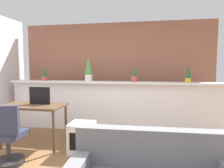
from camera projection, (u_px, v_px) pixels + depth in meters
divider_wall at (111, 107)px, 4.35m from camera, size 4.64×0.16×1.07m
plant_shelf at (111, 82)px, 4.26m from camera, size 4.64×0.30×0.04m
brick_wall_behind at (115, 74)px, 4.88m from camera, size 4.64×0.10×2.50m
potted_plant_0 at (44, 74)px, 4.52m from camera, size 0.15×0.15×0.32m
potted_plant_1 at (89, 70)px, 4.37m from camera, size 0.17×0.17×0.55m
potted_plant_2 at (134, 75)px, 4.18m from camera, size 0.14×0.14×0.33m
potted_plant_3 at (188, 74)px, 3.97m from camera, size 0.12×0.12×0.37m
desk at (34, 109)px, 3.53m from camera, size 1.10×0.60×0.75m
tv_monitor at (40, 96)px, 3.57m from camera, size 0.39×0.04×0.31m
office_chair at (6, 140)px, 2.80m from camera, size 0.50×0.50×0.91m
side_cube_shelf at (82, 138)px, 3.27m from camera, size 0.40×0.41×0.50m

